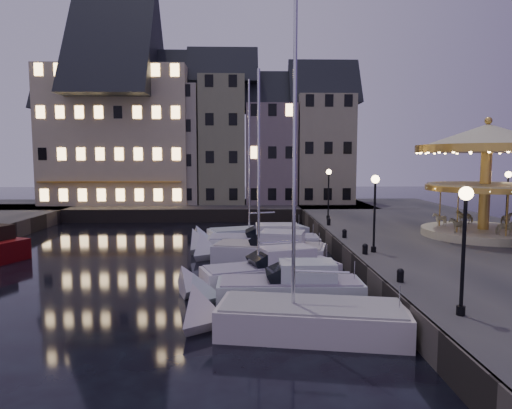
{
  "coord_description": "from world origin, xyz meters",
  "views": [
    {
      "loc": [
        0.22,
        -23.14,
        6.34
      ],
      "look_at": [
        1.0,
        8.0,
        3.2
      ],
      "focal_mm": 32.0,
      "sensor_mm": 36.0,
      "label": 1
    }
  ],
  "objects_px": {
    "motorboat_c": "(264,274)",
    "streetlamp_b": "(375,202)",
    "streetlamp_d": "(507,192)",
    "motorboat_a": "(296,320)",
    "streetlamp_a": "(464,232)",
    "motorboat_d": "(263,252)",
    "bollard_c": "(344,233)",
    "motorboat_e": "(258,243)",
    "motorboat_b": "(280,291)",
    "streetlamp_c": "(329,187)",
    "motorboat_f": "(251,236)",
    "bollard_b": "(365,248)",
    "bollard_a": "(400,275)",
    "carousel": "(487,158)",
    "bollard_d": "(329,221)"
  },
  "relations": [
    {
      "from": "motorboat_b",
      "to": "motorboat_f",
      "type": "height_order",
      "value": "motorboat_f"
    },
    {
      "from": "bollard_c",
      "to": "carousel",
      "type": "distance_m",
      "value": 10.32
    },
    {
      "from": "bollard_a",
      "to": "bollard_d",
      "type": "relative_size",
      "value": 1.0
    },
    {
      "from": "motorboat_e",
      "to": "bollard_a",
      "type": "bearing_deg",
      "value": -65.61
    },
    {
      "from": "bollard_d",
      "to": "streetlamp_c",
      "type": "bearing_deg",
      "value": 80.27
    },
    {
      "from": "streetlamp_a",
      "to": "motorboat_d",
      "type": "height_order",
      "value": "streetlamp_a"
    },
    {
      "from": "motorboat_d",
      "to": "motorboat_e",
      "type": "distance_m",
      "value": 2.8
    },
    {
      "from": "bollard_c",
      "to": "motorboat_e",
      "type": "xyz_separation_m",
      "value": [
        -5.52,
        1.67,
        -0.96
      ]
    },
    {
      "from": "streetlamp_d",
      "to": "bollard_a",
      "type": "xyz_separation_m",
      "value": [
        -11.9,
        -13.0,
        -2.41
      ]
    },
    {
      "from": "streetlamp_a",
      "to": "bollard_a",
      "type": "relative_size",
      "value": 7.32
    },
    {
      "from": "bollard_b",
      "to": "motorboat_a",
      "type": "bearing_deg",
      "value": -120.5
    },
    {
      "from": "motorboat_a",
      "to": "motorboat_b",
      "type": "xyz_separation_m",
      "value": [
        -0.32,
        3.2,
        0.1
      ]
    },
    {
      "from": "bollard_a",
      "to": "carousel",
      "type": "distance_m",
      "value": 14.96
    },
    {
      "from": "streetlamp_c",
      "to": "carousel",
      "type": "height_order",
      "value": "carousel"
    },
    {
      "from": "motorboat_c",
      "to": "motorboat_f",
      "type": "relative_size",
      "value": 0.92
    },
    {
      "from": "streetlamp_d",
      "to": "streetlamp_c",
      "type": "bearing_deg",
      "value": 150.09
    },
    {
      "from": "streetlamp_d",
      "to": "motorboat_f",
      "type": "bearing_deg",
      "value": 170.96
    },
    {
      "from": "motorboat_b",
      "to": "motorboat_c",
      "type": "bearing_deg",
      "value": 101.77
    },
    {
      "from": "bollard_d",
      "to": "motorboat_c",
      "type": "bearing_deg",
      "value": -114.04
    },
    {
      "from": "streetlamp_a",
      "to": "streetlamp_c",
      "type": "xyz_separation_m",
      "value": [
        0.0,
        23.5,
        0.0
      ]
    },
    {
      "from": "bollard_d",
      "to": "motorboat_c",
      "type": "distance_m",
      "value": 13.41
    },
    {
      "from": "streetlamp_d",
      "to": "bollard_c",
      "type": "xyz_separation_m",
      "value": [
        -11.9,
        -2.5,
        -2.41
      ]
    },
    {
      "from": "motorboat_d",
      "to": "motorboat_f",
      "type": "height_order",
      "value": "motorboat_f"
    },
    {
      "from": "motorboat_a",
      "to": "motorboat_c",
      "type": "distance_m",
      "value": 6.07
    },
    {
      "from": "bollard_a",
      "to": "motorboat_e",
      "type": "height_order",
      "value": "motorboat_e"
    },
    {
      "from": "motorboat_e",
      "to": "bollard_c",
      "type": "bearing_deg",
      "value": -16.87
    },
    {
      "from": "streetlamp_a",
      "to": "motorboat_c",
      "type": "relative_size",
      "value": 0.4
    },
    {
      "from": "streetlamp_a",
      "to": "bollard_d",
      "type": "relative_size",
      "value": 7.32
    },
    {
      "from": "motorboat_a",
      "to": "motorboat_f",
      "type": "xyz_separation_m",
      "value": [
        -1.34,
        18.05,
        -0.01
      ]
    },
    {
      "from": "streetlamp_d",
      "to": "motorboat_a",
      "type": "relative_size",
      "value": 0.32
    },
    {
      "from": "motorboat_a",
      "to": "motorboat_e",
      "type": "distance_m",
      "value": 14.43
    },
    {
      "from": "bollard_b",
      "to": "carousel",
      "type": "height_order",
      "value": "carousel"
    },
    {
      "from": "motorboat_e",
      "to": "streetlamp_c",
      "type": "bearing_deg",
      "value": 50.13
    },
    {
      "from": "motorboat_c",
      "to": "streetlamp_b",
      "type": "bearing_deg",
      "value": 20.14
    },
    {
      "from": "streetlamp_d",
      "to": "bollard_a",
      "type": "distance_m",
      "value": 17.79
    },
    {
      "from": "bollard_d",
      "to": "motorboat_e",
      "type": "relative_size",
      "value": 0.07
    },
    {
      "from": "streetlamp_b",
      "to": "motorboat_f",
      "type": "xyz_separation_m",
      "value": [
        -6.49,
        9.83,
        -3.49
      ]
    },
    {
      "from": "motorboat_f",
      "to": "carousel",
      "type": "relative_size",
      "value": 1.3
    },
    {
      "from": "bollard_a",
      "to": "bollard_c",
      "type": "bearing_deg",
      "value": 90.0
    },
    {
      "from": "bollard_b",
      "to": "motorboat_d",
      "type": "relative_size",
      "value": 0.07
    },
    {
      "from": "bollard_b",
      "to": "motorboat_e",
      "type": "bearing_deg",
      "value": 129.59
    },
    {
      "from": "streetlamp_a",
      "to": "motorboat_f",
      "type": "xyz_separation_m",
      "value": [
        -6.49,
        19.83,
        -3.49
      ]
    },
    {
      "from": "bollard_d",
      "to": "motorboat_e",
      "type": "bearing_deg",
      "value": -145.27
    },
    {
      "from": "streetlamp_b",
      "to": "streetlamp_d",
      "type": "height_order",
      "value": "same"
    },
    {
      "from": "motorboat_f",
      "to": "streetlamp_d",
      "type": "bearing_deg",
      "value": -9.04
    },
    {
      "from": "streetlamp_a",
      "to": "streetlamp_b",
      "type": "xyz_separation_m",
      "value": [
        0.0,
        10.0,
        0.0
      ]
    },
    {
      "from": "streetlamp_a",
      "to": "bollard_a",
      "type": "bearing_deg",
      "value": 98.53
    },
    {
      "from": "streetlamp_c",
      "to": "streetlamp_d",
      "type": "xyz_separation_m",
      "value": [
        11.3,
        -6.5,
        0.0
      ]
    },
    {
      "from": "bollard_b",
      "to": "motorboat_d",
      "type": "distance_m",
      "value": 6.63
    },
    {
      "from": "bollard_a",
      "to": "bollard_d",
      "type": "distance_m",
      "value": 16.0
    }
  ]
}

